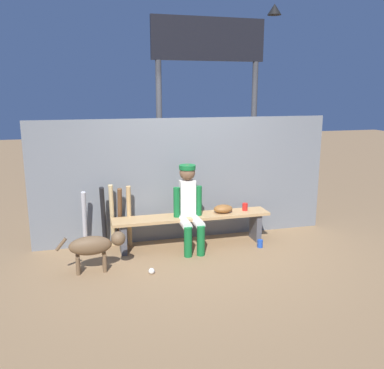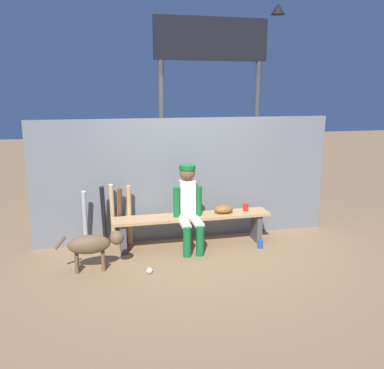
{
  "view_description": "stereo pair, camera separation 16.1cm",
  "coord_description": "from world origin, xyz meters",
  "px_view_note": "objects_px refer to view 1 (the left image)",
  "views": [
    {
      "loc": [
        -1.45,
        -5.44,
        2.19
      ],
      "look_at": [
        0.0,
        0.0,
        0.91
      ],
      "focal_mm": 38.49,
      "sensor_mm": 36.0,
      "label": 1
    },
    {
      "loc": [
        -1.3,
        -5.47,
        2.19
      ],
      "look_at": [
        0.0,
        0.0,
        0.91
      ],
      "focal_mm": 38.49,
      "sensor_mm": 36.0,
      "label": 2
    }
  ],
  "objects_px": {
    "dugout_bench": "(192,222)",
    "bat_wood_dark": "(120,217)",
    "bat_aluminum_black": "(104,218)",
    "scoreboard": "(212,69)",
    "bat_wood_natural": "(112,216)",
    "bat_wood_tan": "(129,216)",
    "cup_on_ground": "(260,244)",
    "baseball_glove": "(223,209)",
    "baseball": "(152,271)",
    "cup_on_bench": "(245,207)",
    "player_seated": "(189,205)",
    "bat_aluminum_silver": "(85,221)",
    "dog": "(95,245)"
  },
  "relations": [
    {
      "from": "baseball_glove",
      "to": "cup_on_bench",
      "type": "xyz_separation_m",
      "value": [
        0.35,
        0.03,
        -0.01
      ]
    },
    {
      "from": "baseball",
      "to": "cup_on_bench",
      "type": "distance_m",
      "value": 1.82
    },
    {
      "from": "bat_aluminum_black",
      "to": "dog",
      "type": "distance_m",
      "value": 0.75
    },
    {
      "from": "bat_wood_tan",
      "to": "baseball_glove",
      "type": "bearing_deg",
      "value": -8.84
    },
    {
      "from": "baseball_glove",
      "to": "bat_wood_natural",
      "type": "xyz_separation_m",
      "value": [
        -1.57,
        0.27,
        -0.06
      ]
    },
    {
      "from": "baseball_glove",
      "to": "dugout_bench",
      "type": "bearing_deg",
      "value": 180.0
    },
    {
      "from": "bat_wood_natural",
      "to": "bat_aluminum_black",
      "type": "relative_size",
      "value": 0.99
    },
    {
      "from": "player_seated",
      "to": "baseball_glove",
      "type": "xyz_separation_m",
      "value": [
        0.54,
        0.11,
        -0.13
      ]
    },
    {
      "from": "bat_wood_tan",
      "to": "player_seated",
      "type": "bearing_deg",
      "value": -21.61
    },
    {
      "from": "baseball_glove",
      "to": "dog",
      "type": "relative_size",
      "value": 0.33
    },
    {
      "from": "baseball_glove",
      "to": "bat_aluminum_black",
      "type": "distance_m",
      "value": 1.71
    },
    {
      "from": "bat_aluminum_black",
      "to": "scoreboard",
      "type": "height_order",
      "value": "scoreboard"
    },
    {
      "from": "bat_aluminum_silver",
      "to": "cup_on_bench",
      "type": "distance_m",
      "value": 2.32
    },
    {
      "from": "dugout_bench",
      "to": "bat_aluminum_black",
      "type": "height_order",
      "value": "bat_aluminum_black"
    },
    {
      "from": "dugout_bench",
      "to": "cup_on_ground",
      "type": "height_order",
      "value": "dugout_bench"
    },
    {
      "from": "dugout_bench",
      "to": "bat_aluminum_silver",
      "type": "distance_m",
      "value": 1.5
    },
    {
      "from": "bat_aluminum_silver",
      "to": "scoreboard",
      "type": "relative_size",
      "value": 0.24
    },
    {
      "from": "baseball_glove",
      "to": "dog",
      "type": "bearing_deg",
      "value": -164.0
    },
    {
      "from": "cup_on_ground",
      "to": "cup_on_bench",
      "type": "bearing_deg",
      "value": 106.45
    },
    {
      "from": "dog",
      "to": "baseball_glove",
      "type": "bearing_deg",
      "value": 16.0
    },
    {
      "from": "bat_wood_tan",
      "to": "bat_wood_dark",
      "type": "xyz_separation_m",
      "value": [
        -0.13,
        0.06,
        -0.01
      ]
    },
    {
      "from": "bat_wood_dark",
      "to": "bat_aluminum_black",
      "type": "distance_m",
      "value": 0.24
    },
    {
      "from": "player_seated",
      "to": "scoreboard",
      "type": "height_order",
      "value": "scoreboard"
    },
    {
      "from": "dugout_bench",
      "to": "cup_on_ground",
      "type": "relative_size",
      "value": 20.67
    },
    {
      "from": "bat_wood_tan",
      "to": "baseball",
      "type": "distance_m",
      "value": 1.09
    },
    {
      "from": "bat_aluminum_black",
      "to": "cup_on_ground",
      "type": "bearing_deg",
      "value": -13.36
    },
    {
      "from": "dugout_bench",
      "to": "player_seated",
      "type": "relative_size",
      "value": 1.91
    },
    {
      "from": "bat_aluminum_black",
      "to": "baseball",
      "type": "bearing_deg",
      "value": -62.95
    },
    {
      "from": "bat_aluminum_silver",
      "to": "bat_aluminum_black",
      "type": "bearing_deg",
      "value": -3.12
    },
    {
      "from": "dugout_bench",
      "to": "bat_aluminum_silver",
      "type": "relative_size",
      "value": 2.63
    },
    {
      "from": "bat_aluminum_black",
      "to": "bat_wood_dark",
      "type": "bearing_deg",
      "value": 17.34
    },
    {
      "from": "player_seated",
      "to": "bat_aluminum_silver",
      "type": "relative_size",
      "value": 1.38
    },
    {
      "from": "dugout_bench",
      "to": "bat_wood_tan",
      "type": "relative_size",
      "value": 2.54
    },
    {
      "from": "bat_wood_natural",
      "to": "dugout_bench",
      "type": "bearing_deg",
      "value": -13.72
    },
    {
      "from": "bat_wood_dark",
      "to": "bat_wood_natural",
      "type": "relative_size",
      "value": 0.95
    },
    {
      "from": "scoreboard",
      "to": "baseball_glove",
      "type": "bearing_deg",
      "value": -100.95
    },
    {
      "from": "player_seated",
      "to": "bat_aluminum_silver",
      "type": "bearing_deg",
      "value": 167.39
    },
    {
      "from": "bat_wood_dark",
      "to": "bat_wood_natural",
      "type": "bearing_deg",
      "value": 177.97
    },
    {
      "from": "dugout_bench",
      "to": "bat_wood_dark",
      "type": "height_order",
      "value": "bat_wood_dark"
    },
    {
      "from": "bat_wood_natural",
      "to": "scoreboard",
      "type": "distance_m",
      "value": 3.06
    },
    {
      "from": "dugout_bench",
      "to": "cup_on_ground",
      "type": "xyz_separation_m",
      "value": [
        0.93,
        -0.32,
        -0.3
      ]
    },
    {
      "from": "bat_wood_tan",
      "to": "cup_on_ground",
      "type": "height_order",
      "value": "bat_wood_tan"
    },
    {
      "from": "baseball_glove",
      "to": "scoreboard",
      "type": "xyz_separation_m",
      "value": [
        0.29,
        1.51,
        2.03
      ]
    },
    {
      "from": "bat_wood_dark",
      "to": "bat_wood_natural",
      "type": "distance_m",
      "value": 0.11
    },
    {
      "from": "cup_on_ground",
      "to": "bat_wood_natural",
      "type": "bearing_deg",
      "value": 163.86
    },
    {
      "from": "bat_wood_dark",
      "to": "dog",
      "type": "height_order",
      "value": "bat_wood_dark"
    },
    {
      "from": "bat_wood_dark",
      "to": "dugout_bench",
      "type": "bearing_deg",
      "value": -14.91
    },
    {
      "from": "bat_aluminum_black",
      "to": "scoreboard",
      "type": "xyz_separation_m",
      "value": [
        1.99,
        1.31,
        2.09
      ]
    },
    {
      "from": "bat_wood_tan",
      "to": "bat_aluminum_silver",
      "type": "height_order",
      "value": "bat_wood_tan"
    },
    {
      "from": "scoreboard",
      "to": "bat_wood_natural",
      "type": "bearing_deg",
      "value": -146.43
    }
  ]
}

